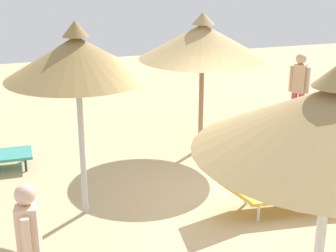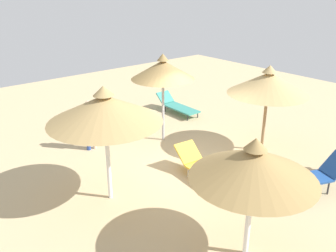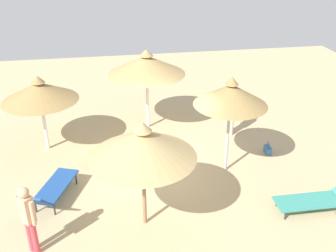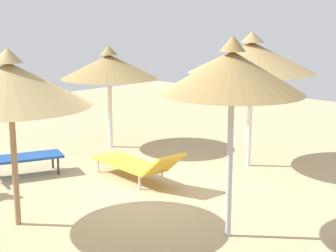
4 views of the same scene
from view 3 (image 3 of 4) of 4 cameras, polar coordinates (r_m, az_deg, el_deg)
name	(u,v)px [view 3 (image 3 of 4)]	position (r m, az deg, el deg)	size (l,w,h in m)	color
ground	(161,169)	(11.64, -1.04, -6.30)	(24.00, 24.00, 0.10)	tan
parasol_umbrella_edge	(143,144)	(8.40, -3.77, -2.68)	(2.41, 2.41, 2.71)	olive
parasol_umbrella_far_right	(231,95)	(10.52, 9.27, 4.58)	(2.02, 2.02, 2.90)	#B2B2B7
parasol_umbrella_front	(39,92)	(12.36, -18.43, 4.85)	(2.32, 2.32, 2.48)	white
parasol_umbrella_far_left	(147,65)	(13.10, -3.19, 9.00)	(2.63, 2.63, 2.85)	white
lounge_chair_center	(50,190)	(10.35, -16.95, -9.02)	(2.12, 1.30, 0.91)	#1E478C
lounge_chair_back	(318,199)	(10.54, 21.20, -9.98)	(0.66, 2.09, 0.67)	teal
lounge_chair_near_left	(127,154)	(11.65, -6.06, -4.10)	(0.87, 2.25, 0.74)	gold
person_standing_near_right	(28,217)	(8.79, -19.89, -12.47)	(0.34, 0.34, 1.69)	#D83F4C
person_standing_edge	(232,109)	(13.28, 9.46, 2.45)	(0.48, 0.26, 1.61)	beige
handbag	(268,149)	(12.66, 14.51, -3.37)	(0.38, 0.21, 0.40)	#336699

